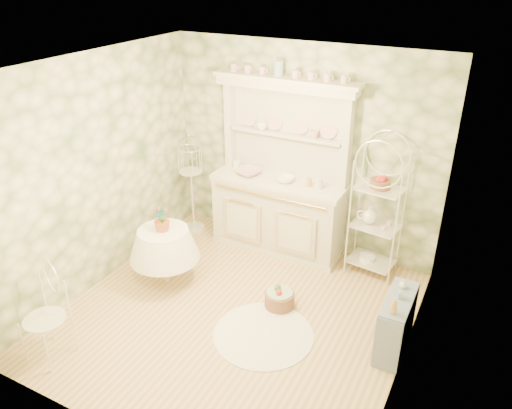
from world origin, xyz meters
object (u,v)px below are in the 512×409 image
at_px(round_table, 166,260).
at_px(bakers_rack, 377,206).
at_px(floor_basket, 279,299).
at_px(kitchen_dresser, 279,170).
at_px(side_shelf, 396,323).
at_px(birdcage_stand, 192,186).
at_px(cafe_chair, 44,316).

bearing_deg(round_table, bakers_rack, 32.32).
bearing_deg(floor_basket, kitchen_dresser, 116.29).
xyz_separation_m(kitchen_dresser, floor_basket, (0.57, -1.16, -1.05)).
bearing_deg(bakers_rack, kitchen_dresser, -171.78).
bearing_deg(side_shelf, floor_basket, -176.30).
distance_m(round_table, birdcage_stand, 1.37).
height_order(bakers_rack, side_shelf, bakers_rack).
distance_m(cafe_chair, birdcage_stand, 2.83).
distance_m(bakers_rack, round_table, 2.62).
relative_size(round_table, cafe_chair, 0.63).
distance_m(bakers_rack, floor_basket, 1.60).
bearing_deg(kitchen_dresser, birdcage_stand, -175.67).
xyz_separation_m(bakers_rack, floor_basket, (-0.72, -1.17, -0.82)).
relative_size(kitchen_dresser, birdcage_stand, 1.67).
bearing_deg(bakers_rack, floor_basket, -114.01).
bearing_deg(round_table, kitchen_dresser, 57.34).
relative_size(round_table, birdcage_stand, 0.45).
bearing_deg(cafe_chair, round_table, 99.52).
height_order(cafe_chair, birdcage_stand, birdcage_stand).
xyz_separation_m(bakers_rack, cafe_chair, (-2.41, -2.93, -0.43)).
distance_m(kitchen_dresser, bakers_rack, 1.31).
height_order(bakers_rack, birdcage_stand, bakers_rack).
bearing_deg(round_table, birdcage_stand, 109.21).
height_order(round_table, cafe_chair, cafe_chair).
height_order(kitchen_dresser, cafe_chair, kitchen_dresser).
bearing_deg(cafe_chair, floor_basket, 64.86).
bearing_deg(birdcage_stand, side_shelf, -19.64).
distance_m(side_shelf, round_table, 2.74).
xyz_separation_m(cafe_chair, birdcage_stand, (-0.18, 2.81, 0.20)).
relative_size(bakers_rack, cafe_chair, 1.89).
distance_m(side_shelf, cafe_chair, 3.44).
bearing_deg(cafe_chair, birdcage_stand, 112.40).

